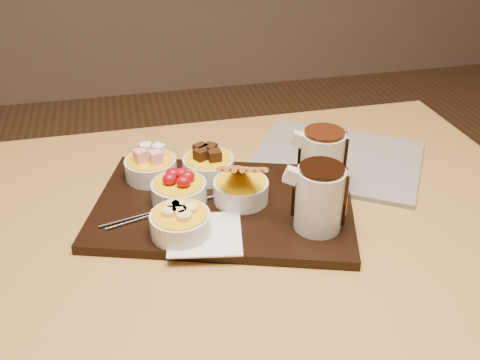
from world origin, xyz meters
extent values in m
cube|color=#B28642|center=(0.00, 0.00, 0.73)|extent=(1.20, 0.80, 0.04)
cylinder|color=#B28642|center=(0.54, 0.34, 0.35)|extent=(0.06, 0.06, 0.71)
cube|color=black|center=(-0.01, 0.02, 0.76)|extent=(0.53, 0.43, 0.02)
cube|color=white|center=(-0.06, -0.07, 0.77)|extent=(0.14, 0.14, 0.00)
cylinder|color=silver|center=(-0.13, 0.14, 0.79)|extent=(0.10, 0.10, 0.04)
cylinder|color=silver|center=(-0.02, 0.12, 0.79)|extent=(0.10, 0.10, 0.04)
cylinder|color=silver|center=(-0.08, 0.04, 0.79)|extent=(0.10, 0.10, 0.04)
cylinder|color=silver|center=(0.02, 0.02, 0.79)|extent=(0.10, 0.10, 0.04)
cylinder|color=silver|center=(-0.10, -0.06, 0.79)|extent=(0.10, 0.10, 0.04)
cylinder|color=silver|center=(0.13, -0.09, 0.82)|extent=(0.10, 0.10, 0.11)
cylinder|color=silver|center=(0.18, 0.03, 0.82)|extent=(0.10, 0.10, 0.11)
cube|color=beige|center=(0.26, 0.14, 0.76)|extent=(0.43, 0.41, 0.01)
camera|label=1|loc=(-0.16, -0.77, 1.30)|focal=40.00mm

